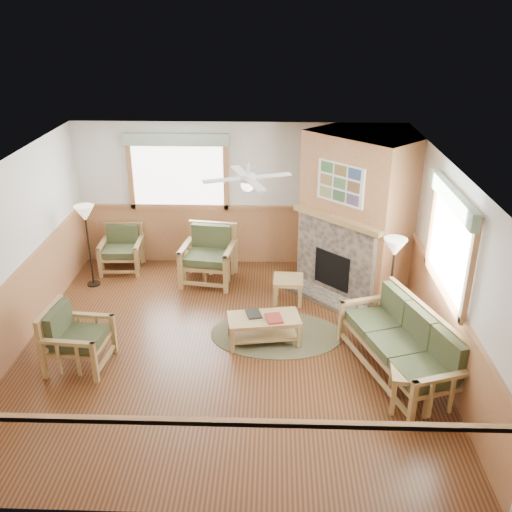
{
  "coord_description": "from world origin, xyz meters",
  "views": [
    {
      "loc": [
        0.66,
        -7.09,
        4.66
      ],
      "look_at": [
        0.4,
        0.7,
        1.15
      ],
      "focal_mm": 40.0,
      "sensor_mm": 36.0,
      "label": 1
    }
  ],
  "objects_px": {
    "floor_lamp_right": "(391,285)",
    "footstool": "(288,290)",
    "armchair_left": "(78,338)",
    "end_table_sofa": "(408,389)",
    "coffee_table": "(264,330)",
    "sofa": "(400,345)",
    "floor_lamp_left": "(89,246)",
    "armchair_back_right": "(208,256)",
    "end_table_chairs": "(197,265)",
    "armchair_back_left": "(121,250)"
  },
  "relations": [
    {
      "from": "footstool",
      "to": "end_table_sofa",
      "type": "bearing_deg",
      "value": -61.88
    },
    {
      "from": "armchair_back_right",
      "to": "footstool",
      "type": "height_order",
      "value": "armchair_back_right"
    },
    {
      "from": "sofa",
      "to": "end_table_sofa",
      "type": "xyz_separation_m",
      "value": [
        -0.0,
        -0.68,
        -0.21
      ]
    },
    {
      "from": "armchair_left",
      "to": "end_table_chairs",
      "type": "distance_m",
      "value": 3.06
    },
    {
      "from": "footstool",
      "to": "sofa",
      "type": "bearing_deg",
      "value": -54.38
    },
    {
      "from": "armchair_left",
      "to": "coffee_table",
      "type": "bearing_deg",
      "value": -70.31
    },
    {
      "from": "armchair_back_left",
      "to": "footstool",
      "type": "relative_size",
      "value": 1.67
    },
    {
      "from": "sofa",
      "to": "footstool",
      "type": "relative_size",
      "value": 4.15
    },
    {
      "from": "armchair_back_left",
      "to": "footstool",
      "type": "xyz_separation_m",
      "value": [
        3.09,
        -1.13,
        -0.2
      ]
    },
    {
      "from": "sofa",
      "to": "armchair_left",
      "type": "height_order",
      "value": "sofa"
    },
    {
      "from": "armchair_left",
      "to": "sofa",
      "type": "bearing_deg",
      "value": -86.01
    },
    {
      "from": "armchair_back_right",
      "to": "end_table_chairs",
      "type": "distance_m",
      "value": 0.35
    },
    {
      "from": "end_table_chairs",
      "to": "floor_lamp_right",
      "type": "height_order",
      "value": "floor_lamp_right"
    },
    {
      "from": "coffee_table",
      "to": "armchair_back_left",
      "type": "bearing_deg",
      "value": 129.1
    },
    {
      "from": "armchair_left",
      "to": "floor_lamp_left",
      "type": "height_order",
      "value": "floor_lamp_left"
    },
    {
      "from": "coffee_table",
      "to": "end_table_sofa",
      "type": "height_order",
      "value": "end_table_sofa"
    },
    {
      "from": "sofa",
      "to": "end_table_chairs",
      "type": "xyz_separation_m",
      "value": [
        -3.08,
        2.86,
        -0.21
      ]
    },
    {
      "from": "sofa",
      "to": "coffee_table",
      "type": "relative_size",
      "value": 1.95
    },
    {
      "from": "armchair_back_right",
      "to": "end_table_sofa",
      "type": "relative_size",
      "value": 1.9
    },
    {
      "from": "sofa",
      "to": "armchair_back_right",
      "type": "relative_size",
      "value": 2.06
    },
    {
      "from": "end_table_sofa",
      "to": "armchair_left",
      "type": "bearing_deg",
      "value": 170.15
    },
    {
      "from": "armchair_back_left",
      "to": "end_table_sofa",
      "type": "xyz_separation_m",
      "value": [
        4.53,
        -3.83,
        -0.15
      ]
    },
    {
      "from": "armchair_back_left",
      "to": "armchair_left",
      "type": "bearing_deg",
      "value": -88.88
    },
    {
      "from": "coffee_table",
      "to": "end_table_chairs",
      "type": "relative_size",
      "value": 2.02
    },
    {
      "from": "armchair_back_right",
      "to": "footstool",
      "type": "relative_size",
      "value": 2.02
    },
    {
      "from": "sofa",
      "to": "floor_lamp_left",
      "type": "distance_m",
      "value": 5.52
    },
    {
      "from": "coffee_table",
      "to": "floor_lamp_right",
      "type": "xyz_separation_m",
      "value": [
        1.9,
        0.46,
        0.54
      ]
    },
    {
      "from": "armchair_back_left",
      "to": "footstool",
      "type": "distance_m",
      "value": 3.3
    },
    {
      "from": "armchair_back_right",
      "to": "armchair_left",
      "type": "height_order",
      "value": "armchair_back_right"
    },
    {
      "from": "end_table_chairs",
      "to": "floor_lamp_left",
      "type": "xyz_separation_m",
      "value": [
        -1.83,
        -0.35,
        0.49
      ]
    },
    {
      "from": "floor_lamp_left",
      "to": "armchair_back_right",
      "type": "bearing_deg",
      "value": 6.08
    },
    {
      "from": "armchair_left",
      "to": "floor_lamp_right",
      "type": "height_order",
      "value": "floor_lamp_right"
    },
    {
      "from": "sofa",
      "to": "end_table_chairs",
      "type": "relative_size",
      "value": 3.93
    },
    {
      "from": "sofa",
      "to": "coffee_table",
      "type": "xyz_separation_m",
      "value": [
        -1.83,
        0.74,
        -0.26
      ]
    },
    {
      "from": "end_table_sofa",
      "to": "coffee_table",
      "type": "bearing_deg",
      "value": 142.1
    },
    {
      "from": "sofa",
      "to": "floor_lamp_left",
      "type": "relative_size",
      "value": 1.37
    },
    {
      "from": "armchair_back_right",
      "to": "armchair_left",
      "type": "distance_m",
      "value": 3.05
    },
    {
      "from": "coffee_table",
      "to": "end_table_chairs",
      "type": "distance_m",
      "value": 2.46
    },
    {
      "from": "armchair_back_left",
      "to": "floor_lamp_left",
      "type": "relative_size",
      "value": 0.55
    },
    {
      "from": "armchair_left",
      "to": "end_table_sofa",
      "type": "relative_size",
      "value": 1.68
    },
    {
      "from": "armchair_back_left",
      "to": "armchair_back_right",
      "type": "bearing_deg",
      "value": -16.25
    },
    {
      "from": "end_table_sofa",
      "to": "floor_lamp_left",
      "type": "distance_m",
      "value": 5.87
    },
    {
      "from": "sofa",
      "to": "end_table_sofa",
      "type": "distance_m",
      "value": 0.71
    },
    {
      "from": "sofa",
      "to": "coffee_table",
      "type": "bearing_deg",
      "value": -130.98
    },
    {
      "from": "armchair_back_right",
      "to": "end_table_chairs",
      "type": "height_order",
      "value": "armchair_back_right"
    },
    {
      "from": "armchair_back_right",
      "to": "armchair_back_left",
      "type": "bearing_deg",
      "value": 174.03
    },
    {
      "from": "armchair_back_left",
      "to": "coffee_table",
      "type": "bearing_deg",
      "value": -43.84
    },
    {
      "from": "coffee_table",
      "to": "floor_lamp_right",
      "type": "bearing_deg",
      "value": 4.38
    },
    {
      "from": "floor_lamp_right",
      "to": "footstool",
      "type": "bearing_deg",
      "value": 151.78
    },
    {
      "from": "armchair_back_right",
      "to": "floor_lamp_left",
      "type": "height_order",
      "value": "floor_lamp_left"
    }
  ]
}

